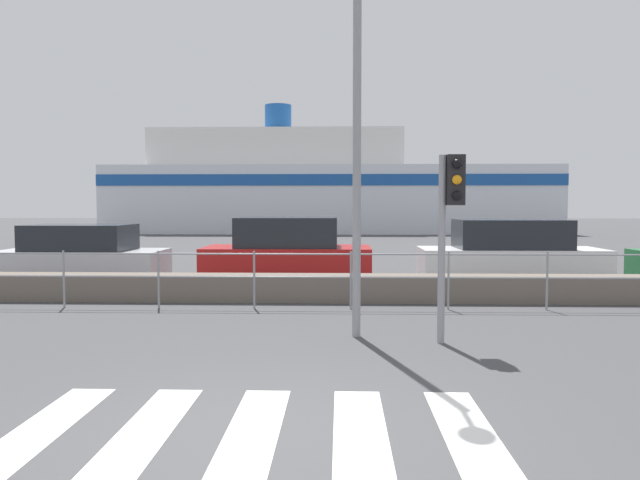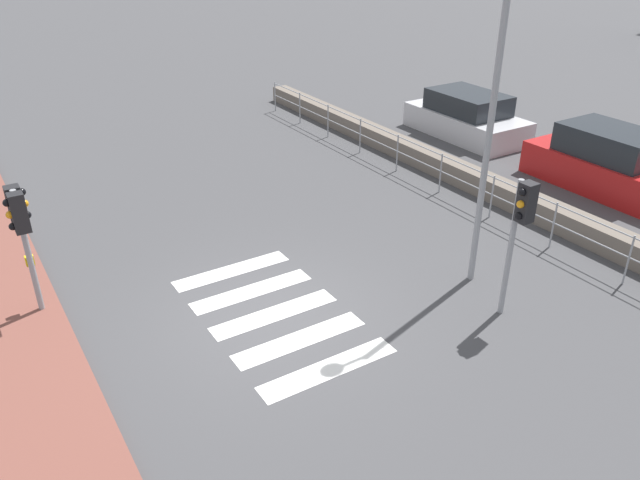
{
  "view_description": "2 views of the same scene",
  "coord_description": "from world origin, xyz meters",
  "views": [
    {
      "loc": [
        0.69,
        -5.03,
        1.9
      ],
      "look_at": [
        0.46,
        2.0,
        1.5
      ],
      "focal_mm": 35.0,
      "sensor_mm": 36.0,
      "label": 1
    },
    {
      "loc": [
        8.26,
        -4.24,
        6.38
      ],
      "look_at": [
        -0.09,
        1.0,
        1.2
      ],
      "focal_mm": 35.0,
      "sensor_mm": 36.0,
      "label": 2
    }
  ],
  "objects": [
    {
      "name": "ground_plane",
      "position": [
        0.0,
        0.0,
        0.0
      ],
      "size": [
        160.0,
        160.0,
        0.0
      ],
      "primitive_type": "plane",
      "color": "#424244"
    },
    {
      "name": "seawall",
      "position": [
        0.0,
        7.1,
        0.26
      ],
      "size": [
        25.46,
        0.55,
        0.53
      ],
      "color": "#6B6056",
      "rests_on": "ground_plane"
    },
    {
      "name": "parked_car_silver",
      "position": [
        -5.7,
        10.05,
        0.6
      ],
      "size": [
        4.03,
        1.86,
        1.41
      ],
      "color": "#BCBCC1",
      "rests_on": "ground_plane"
    },
    {
      "name": "ferry_boat",
      "position": [
        -0.72,
        37.61,
        2.91
      ],
      "size": [
        29.59,
        7.1,
        8.64
      ],
      "color": "silver",
      "rests_on": "ground_plane"
    },
    {
      "name": "parked_car_red",
      "position": [
        -0.6,
        10.05,
        0.68
      ],
      "size": [
        4.03,
        1.83,
        1.59
      ],
      "color": "#B21919",
      "rests_on": "ground_plane"
    },
    {
      "name": "crosswalk",
      "position": [
        -0.04,
        0.0,
        0.0
      ],
      "size": [
        4.05,
        2.4,
        0.01
      ],
      "color": "silver",
      "rests_on": "ground_plane"
    },
    {
      "name": "traffic_light_far",
      "position": [
        2.18,
        3.47,
        1.89
      ],
      "size": [
        0.34,
        0.32,
        2.57
      ],
      "color": "gray",
      "rests_on": "ground_plane"
    },
    {
      "name": "parked_car_white",
      "position": [
        4.79,
        10.05,
        0.66
      ],
      "size": [
        4.31,
        1.74,
        1.54
      ],
      "color": "silver",
      "rests_on": "ground_plane"
    },
    {
      "name": "harbor_fence",
      "position": [
        -0.0,
        6.22,
        0.7
      ],
      "size": [
        22.95,
        0.04,
        1.05
      ],
      "color": "gray",
      "rests_on": "ground_plane"
    },
    {
      "name": "streetlamp",
      "position": [
        0.92,
        3.7,
        3.78
      ],
      "size": [
        0.32,
        1.0,
        6.13
      ],
      "color": "gray",
      "rests_on": "ground_plane"
    }
  ]
}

